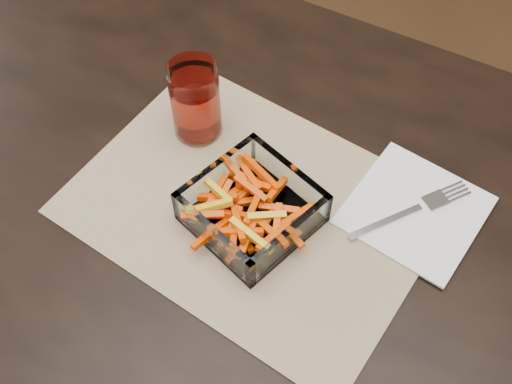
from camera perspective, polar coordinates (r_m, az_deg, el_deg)
dining_table at (r=0.89m, az=0.68°, el=-7.83°), size 1.60×0.90×0.75m
placemat at (r=0.84m, az=-0.34°, el=-1.28°), size 0.48×0.38×0.00m
glass_bowl at (r=0.81m, az=-0.36°, el=-1.58°), size 0.18×0.18×0.06m
tumbler at (r=0.88m, az=-5.39°, el=7.86°), size 0.07×0.07×0.12m
napkin at (r=0.86m, az=13.96°, el=-1.60°), size 0.18×0.18×0.00m
fork at (r=0.85m, az=13.87°, el=-1.53°), size 0.12×0.15×0.00m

